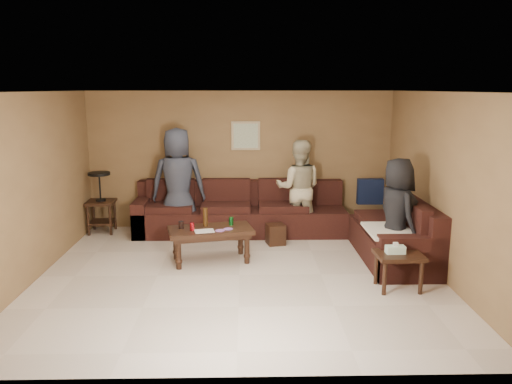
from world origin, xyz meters
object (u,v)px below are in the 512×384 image
end_table_left (101,201)px  side_table_right (398,258)px  person_left (178,182)px  coffee_table (210,233)px  sectional_sofa (289,223)px  waste_bin (276,234)px  person_middle (299,188)px  person_right (397,214)px

end_table_left → side_table_right: (4.53, -2.69, -0.16)m
end_table_left → person_left: size_ratio=0.58×
coffee_table → side_table_right: (2.47, -1.11, -0.02)m
coffee_table → side_table_right: coffee_table is taller
sectional_sofa → coffee_table: sectional_sofa is taller
waste_bin → coffee_table: bearing=-141.5°
sectional_sofa → person_middle: (0.20, 0.42, 0.51)m
sectional_sofa → coffee_table: bearing=-143.1°
end_table_left → person_middle: (3.50, -0.22, 0.27)m
person_left → person_middle: (2.09, -0.01, -0.11)m
end_table_left → waste_bin: end_table_left is taller
coffee_table → end_table_left: (-2.05, 1.58, 0.14)m
person_right → coffee_table: bearing=69.1°
sectional_sofa → end_table_left: size_ratio=4.26×
side_table_right → person_left: person_left is taller
coffee_table → person_right: bearing=-7.1°
coffee_table → person_right: (2.67, -0.33, 0.37)m
person_middle → person_right: size_ratio=1.05×
sectional_sofa → side_table_right: sectional_sofa is taller
waste_bin → person_right: (1.65, -1.14, 0.63)m
end_table_left → person_left: (1.41, -0.22, 0.38)m
waste_bin → person_middle: (0.43, 0.54, 0.67)m
end_table_left → person_middle: bearing=-3.7°
person_left → person_right: bearing=149.1°
side_table_right → person_right: size_ratio=0.39×
person_right → person_middle: bearing=22.0°
side_table_right → waste_bin: bearing=127.1°
end_table_left → waste_bin: size_ratio=3.22×
person_middle → person_right: bearing=134.4°
coffee_table → person_left: size_ratio=0.70×
waste_bin → person_middle: person_middle is taller
side_table_right → person_left: size_ratio=0.33×
waste_bin → sectional_sofa: bearing=28.9°
end_table_left → person_right: size_ratio=0.68×
coffee_table → person_middle: 2.03m
person_left → person_right: size_ratio=1.19×
coffee_table → end_table_left: bearing=142.4°
side_table_right → person_middle: person_middle is taller
side_table_right → person_right: 0.89m
waste_bin → person_middle: size_ratio=0.20×
sectional_sofa → person_left: size_ratio=2.46×
sectional_sofa → coffee_table: 1.56m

